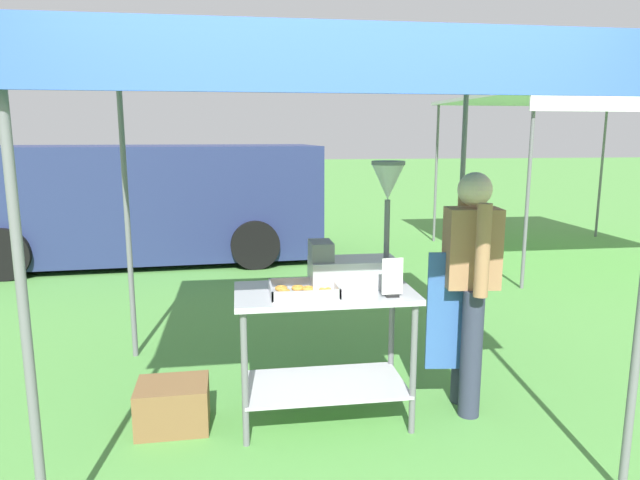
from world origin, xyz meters
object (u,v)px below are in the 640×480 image
at_px(stall_canopy, 322,73).
at_px(donut_fryer, 359,248).
at_px(menu_sign, 392,280).
at_px(donut_cart, 325,328).
at_px(vendor, 469,280).
at_px(supply_crate, 173,405).
at_px(neighbour_tent, 581,101).
at_px(donut_tray, 304,292).
at_px(van_navy, 139,201).

bearing_deg(stall_canopy, donut_fryer, -4.15).
xyz_separation_m(donut_fryer, menu_sign, (0.15, -0.28, -0.15)).
height_order(donut_cart, vendor, vendor).
bearing_deg(supply_crate, donut_fryer, 2.14).
bearing_deg(neighbour_tent, stall_canopy, -136.21).
bearing_deg(donut_cart, donut_tray, -149.16).
relative_size(stall_canopy, vendor, 1.89).
xyz_separation_m(donut_cart, menu_sign, (0.38, -0.20, 0.35)).
relative_size(supply_crate, van_navy, 0.09).
relative_size(donut_tray, neighbour_tent, 0.12).
distance_m(donut_fryer, supply_crate, 1.55).
height_order(stall_canopy, menu_sign, stall_canopy).
height_order(stall_canopy, neighbour_tent, neighbour_tent).
relative_size(stall_canopy, van_navy, 0.58).
bearing_deg(vendor, van_navy, 119.51).
bearing_deg(supply_crate, van_navy, 101.00).
bearing_deg(menu_sign, van_navy, 113.57).
height_order(van_navy, neighbour_tent, neighbour_tent).
relative_size(donut_tray, supply_crate, 0.91).
distance_m(vendor, neighbour_tent, 5.73).
distance_m(donut_fryer, vendor, 0.77).
xyz_separation_m(stall_canopy, menu_sign, (0.38, -0.30, -1.23)).
distance_m(donut_cart, van_navy, 5.57).
relative_size(donut_fryer, supply_crate, 1.77).
bearing_deg(neighbour_tent, donut_tray, -135.91).
bearing_deg(van_navy, menu_sign, -66.43).
distance_m(donut_cart, neighbour_tent, 6.44).
xyz_separation_m(donut_cart, donut_fryer, (0.23, 0.08, 0.49)).
height_order(menu_sign, vendor, vendor).
distance_m(donut_fryer, van_navy, 5.59).
height_order(menu_sign, supply_crate, menu_sign).
xyz_separation_m(donut_tray, menu_sign, (0.53, -0.11, 0.08)).
bearing_deg(donut_tray, vendor, 4.97).
height_order(donut_cart, menu_sign, menu_sign).
xyz_separation_m(stall_canopy, supply_crate, (-0.97, -0.06, -2.06)).
relative_size(vendor, supply_crate, 3.54).
bearing_deg(vendor, supply_crate, 179.25).
relative_size(donut_tray, van_navy, 0.08).
bearing_deg(neighbour_tent, vendor, -128.65).
xyz_separation_m(stall_canopy, van_navy, (-1.98, 5.11, -1.33)).
bearing_deg(vendor, donut_cart, -179.38).
xyz_separation_m(vendor, supply_crate, (-1.94, 0.03, -0.76)).
height_order(donut_cart, supply_crate, donut_cart).
distance_m(vendor, supply_crate, 2.08).
relative_size(donut_fryer, menu_sign, 3.37).
distance_m(stall_canopy, donut_cart, 1.58).
xyz_separation_m(stall_canopy, donut_fryer, (0.23, -0.02, -1.08)).
bearing_deg(stall_canopy, supply_crate, -176.35).
distance_m(donut_cart, menu_sign, 0.55).
distance_m(menu_sign, van_navy, 5.90).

